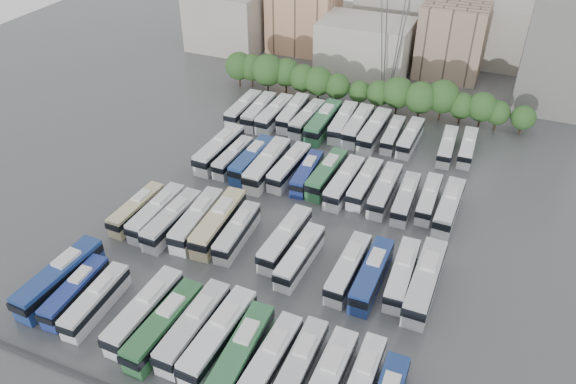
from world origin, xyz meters
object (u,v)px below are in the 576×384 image
at_px(bus_r3_s12, 447,146).
at_px(bus_r1_s2, 173,219).
at_px(bus_r1_s0, 137,209).
at_px(bus_r2_s7, 327,173).
at_px(bus_r2_s13, 449,206).
at_px(bus_r3_s7, 358,125).
at_px(bus_r0_s8, 241,353).
at_px(bus_r0_s11, 327,382).
at_px(bus_r1_s12, 402,274).
at_px(bus_r2_s8, 344,182).
at_px(bus_r3_s13, 468,147).
at_px(bus_r3_s6, 343,122).
at_px(bus_r0_s12, 362,381).
at_px(bus_r3_s2, 275,114).
at_px(bus_r0_s4, 145,311).
at_px(bus_r0_s6, 194,326).
at_px(bus_r1_s1, 157,212).
at_px(bus_r2_s12, 429,198).
at_px(bus_r2_s10, 385,190).
at_px(bus_r1_s13, 425,281).
at_px(bus_r3_s5, 323,122).
at_px(bus_r0_s1, 76,291).
at_px(bus_r1_s10, 348,268).
at_px(bus_r2_s3, 252,159).
at_px(bus_r2_s5, 289,167).
at_px(bus_r3_s10, 410,137).
at_px(bus_r2_s1, 220,149).
at_px(bus_r2_s4, 267,164).
at_px(bus_r0_s0, 60,277).
at_px(bus_r1_s8, 300,256).
at_px(bus_r3_s0, 244,108).
at_px(bus_r0_s2, 96,300).
at_px(bus_r1_s5, 237,232).
at_px(bus_r2_s6, 307,173).
at_px(electricity_pylon, 395,7).
at_px(bus_r1_s11, 372,274).
at_px(bus_r0_s10, 300,365).
at_px(bus_r1_s4, 219,222).
at_px(bus_r3_s9, 393,134).
at_px(apartment_tower, 564,44).
at_px(bus_r1_s3, 197,219).
at_px(bus_r0_s9, 270,361).
at_px(bus_r3_s3, 293,113).

bearing_deg(bus_r3_s12, bus_r1_s2, -134.17).
distance_m(bus_r1_s0, bus_r2_s7, 30.36).
distance_m(bus_r2_s13, bus_r3_s7, 27.80).
relative_size(bus_r0_s8, bus_r0_s11, 1.02).
bearing_deg(bus_r1_s12, bus_r2_s8, 126.20).
bearing_deg(bus_r3_s13, bus_r3_s6, 178.50).
height_order(bus_r0_s12, bus_r3_s2, bus_r3_s2).
bearing_deg(bus_r0_s4, bus_r0_s6, 3.25).
relative_size(bus_r1_s1, bus_r2_s12, 1.11).
relative_size(bus_r1_s12, bus_r3_s13, 1.09).
distance_m(bus_r2_s10, bus_r3_s6, 22.93).
relative_size(bus_r3_s6, bus_r3_s7, 1.00).
height_order(bus_r2_s8, bus_r3_s13, bus_r2_s8).
xyz_separation_m(bus_r1_s13, bus_r3_s5, (-26.27, 35.33, -0.02)).
bearing_deg(bus_r0_s1, bus_r1_s10, 27.20).
relative_size(bus_r2_s12, bus_r3_s12, 0.98).
distance_m(bus_r1_s13, bus_r3_s12, 36.00).
bearing_deg(bus_r2_s3, bus_r1_s13, -27.58).
height_order(bus_r2_s5, bus_r3_s10, bus_r2_s5).
xyz_separation_m(bus_r2_s1, bus_r2_s4, (9.80, -1.47, 0.03)).
bearing_deg(bus_r0_s0, bus_r3_s6, 72.68).
bearing_deg(bus_r2_s1, bus_r1_s8, -39.58).
relative_size(bus_r1_s13, bus_r2_s8, 1.09).
bearing_deg(bus_r3_s0, bus_r2_s8, -33.55).
bearing_deg(bus_r1_s12, bus_r1_s10, -168.06).
distance_m(bus_r1_s2, bus_r2_s3, 19.72).
bearing_deg(bus_r0_s2, bus_r1_s5, 59.92).
relative_size(bus_r0_s1, bus_r1_s10, 0.93).
bearing_deg(bus_r2_s6, bus_r3_s10, 52.10).
bearing_deg(bus_r1_s12, bus_r2_s1, 151.46).
bearing_deg(bus_r0_s1, electricity_pylon, 72.28).
distance_m(bus_r0_s8, bus_r1_s11, 20.23).
height_order(bus_r1_s11, bus_r3_s12, bus_r1_s11).
height_order(bus_r0_s10, bus_r3_s13, bus_r0_s10).
xyz_separation_m(bus_r2_s5, bus_r2_s6, (3.30, -0.42, -0.18)).
distance_m(bus_r1_s4, bus_r3_s13, 47.03).
bearing_deg(bus_r3_s9, apartment_tower, 45.87).
distance_m(bus_r2_s6, bus_r3_s5, 17.53).
distance_m(bus_r1_s3, bus_r3_s13, 49.56).
distance_m(bus_r1_s1, bus_r2_s1, 19.59).
xyz_separation_m(bus_r0_s1, bus_r0_s9, (26.68, -0.52, 0.16)).
bearing_deg(bus_r2_s7, bus_r0_s11, -67.60).
bearing_deg(bus_r3_s12, bus_r2_s6, -140.42).
height_order(bus_r0_s9, bus_r1_s12, bus_r0_s9).
xyz_separation_m(bus_r2_s8, bus_r3_s10, (6.43, 18.74, -0.16)).
distance_m(bus_r0_s9, bus_r2_s5, 39.49).
distance_m(bus_r0_s8, bus_r3_s3, 58.32).
xyz_separation_m(bus_r1_s13, bus_r2_s13, (0.10, 17.48, -0.22)).
xyz_separation_m(bus_r1_s5, bus_r3_s10, (16.55, 36.35, -0.01)).
xyz_separation_m(bus_r1_s13, bus_r2_s6, (-22.92, 18.12, -0.40)).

